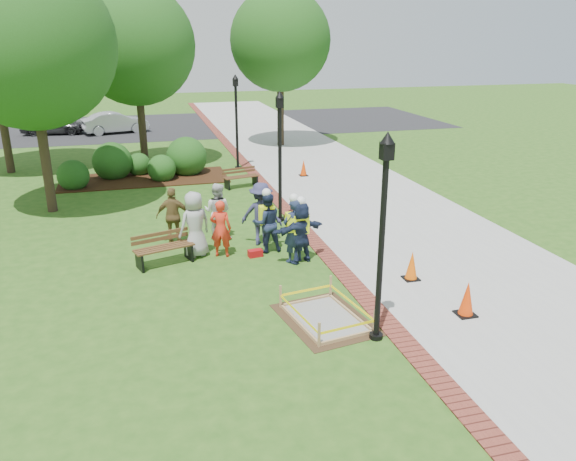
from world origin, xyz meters
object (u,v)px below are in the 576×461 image
object	(u,v)px
hivis_worker_c	(267,221)
hivis_worker_a	(301,230)
cone_front	(467,299)
bench_near	(164,255)
lamp_near	(383,224)
wet_concrete_pad	(325,310)
hivis_worker_b	(294,229)

from	to	relation	value
hivis_worker_c	hivis_worker_a	bearing A→B (deg)	-54.79
cone_front	hivis_worker_a	world-z (taller)	hivis_worker_a
cone_front	hivis_worker_c	bearing A→B (deg)	124.18
hivis_worker_a	hivis_worker_c	world-z (taller)	hivis_worker_c
bench_near	hivis_worker_a	size ratio (longest dim) A/B	0.90
hivis_worker_a	hivis_worker_c	distance (m)	1.23
bench_near	cone_front	bearing A→B (deg)	-37.03
lamp_near	hivis_worker_c	world-z (taller)	lamp_near
wet_concrete_pad	bench_near	world-z (taller)	bench_near
bench_near	hivis_worker_c	bearing A→B (deg)	4.58
wet_concrete_pad	cone_front	world-z (taller)	cone_front
wet_concrete_pad	lamp_near	distance (m)	2.58
hivis_worker_c	hivis_worker_b	bearing A→B (deg)	-60.52
hivis_worker_c	wet_concrete_pad	bearing A→B (deg)	-86.06
hivis_worker_b	lamp_near	bearing A→B (deg)	-83.18
hivis_worker_b	hivis_worker_c	world-z (taller)	hivis_worker_b
lamp_near	hivis_worker_a	size ratio (longest dim) A/B	2.29
bench_near	hivis_worker_a	bearing A→B (deg)	-12.04
bench_near	hivis_worker_b	world-z (taller)	hivis_worker_b
bench_near	wet_concrete_pad	bearing A→B (deg)	-52.09
wet_concrete_pad	hivis_worker_a	xyz separation A→B (m)	(0.41, 3.35, 0.69)
cone_front	hivis_worker_c	distance (m)	6.03
bench_near	hivis_worker_c	xyz separation A→B (m)	(2.91, 0.23, 0.65)
hivis_worker_c	bench_near	bearing A→B (deg)	-175.42
bench_near	hivis_worker_b	bearing A→B (deg)	-11.63
hivis_worker_b	hivis_worker_a	bearing A→B (deg)	-19.81
hivis_worker_b	hivis_worker_c	bearing A→B (deg)	119.48
hivis_worker_a	hivis_worker_b	xyz separation A→B (m)	(-0.18, 0.06, 0.03)
hivis_worker_a	hivis_worker_c	xyz separation A→B (m)	(-0.71, 1.00, 0.00)
lamp_near	hivis_worker_a	xyz separation A→B (m)	(-0.35, 4.36, -1.55)
hivis_worker_a	hivis_worker_b	distance (m)	0.19
bench_near	cone_front	xyz separation A→B (m)	(6.28, -4.74, 0.12)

